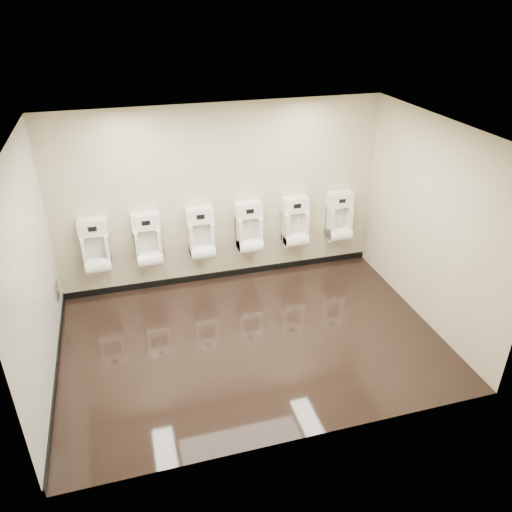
{
  "coord_description": "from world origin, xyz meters",
  "views": [
    {
      "loc": [
        -1.42,
        -5.19,
        4.2
      ],
      "look_at": [
        0.21,
        0.55,
        0.97
      ],
      "focal_mm": 35.0,
      "sensor_mm": 36.0,
      "label": 1
    }
  ],
  "objects": [
    {
      "name": "ground",
      "position": [
        0.0,
        0.0,
        0.0
      ],
      "size": [
        5.0,
        3.5,
        0.0
      ],
      "primitive_type": "cube",
      "color": "black",
      "rests_on": "ground"
    },
    {
      "name": "skirting_back",
      "position": [
        0.0,
        1.74,
        0.05
      ],
      "size": [
        5.0,
        0.02,
        0.1
      ],
      "primitive_type": "cube",
      "color": "black",
      "rests_on": "ground"
    },
    {
      "name": "tile_overlay_left",
      "position": [
        -2.5,
        0.0,
        1.4
      ],
      "size": [
        0.01,
        3.5,
        2.8
      ],
      "primitive_type": "cube",
      "color": "white",
      "rests_on": "ground"
    },
    {
      "name": "urinal_3",
      "position": [
        0.41,
        1.61,
        0.84
      ],
      "size": [
        0.43,
        0.32,
        0.8
      ],
      "color": "white",
      "rests_on": "back_wall"
    },
    {
      "name": "urinal_1",
      "position": [
        -1.16,
        1.61,
        0.84
      ],
      "size": [
        0.43,
        0.32,
        0.8
      ],
      "color": "white",
      "rests_on": "back_wall"
    },
    {
      "name": "urinal_0",
      "position": [
        -1.9,
        1.61,
        0.84
      ],
      "size": [
        0.43,
        0.32,
        0.8
      ],
      "color": "white",
      "rests_on": "back_wall"
    },
    {
      "name": "back_wall",
      "position": [
        0.0,
        1.75,
        1.4
      ],
      "size": [
        5.0,
        0.02,
        2.8
      ],
      "primitive_type": "cube",
      "color": "beige",
      "rests_on": "ground"
    },
    {
      "name": "urinal_4",
      "position": [
        1.17,
        1.61,
        0.84
      ],
      "size": [
        0.43,
        0.32,
        0.8
      ],
      "color": "white",
      "rests_on": "back_wall"
    },
    {
      "name": "left_wall",
      "position": [
        -2.5,
        0.0,
        1.4
      ],
      "size": [
        0.02,
        3.5,
        2.8
      ],
      "primitive_type": "cube",
      "color": "beige",
      "rests_on": "ground"
    },
    {
      "name": "right_wall",
      "position": [
        2.5,
        0.0,
        1.4
      ],
      "size": [
        0.02,
        3.5,
        2.8
      ],
      "primitive_type": "cube",
      "color": "beige",
      "rests_on": "ground"
    },
    {
      "name": "skirting_left",
      "position": [
        -2.49,
        0.0,
        0.05
      ],
      "size": [
        0.02,
        3.5,
        0.1
      ],
      "primitive_type": "cube",
      "color": "black",
      "rests_on": "ground"
    },
    {
      "name": "front_wall",
      "position": [
        0.0,
        -1.75,
        1.4
      ],
      "size": [
        5.0,
        0.02,
        2.8
      ],
      "primitive_type": "cube",
      "color": "beige",
      "rests_on": "ground"
    },
    {
      "name": "ceiling",
      "position": [
        0.0,
        0.0,
        2.8
      ],
      "size": [
        5.0,
        3.5,
        0.0
      ],
      "primitive_type": "cube",
      "color": "silver"
    },
    {
      "name": "urinal_2",
      "position": [
        -0.36,
        1.61,
        0.84
      ],
      "size": [
        0.43,
        0.32,
        0.8
      ],
      "color": "white",
      "rests_on": "back_wall"
    },
    {
      "name": "urinal_5",
      "position": [
        1.93,
        1.61,
        0.84
      ],
      "size": [
        0.43,
        0.32,
        0.8
      ],
      "color": "white",
      "rests_on": "back_wall"
    },
    {
      "name": "access_panel",
      "position": [
        -2.48,
        1.2,
        0.5
      ],
      "size": [
        0.04,
        0.25,
        0.25
      ],
      "color": "#9E9EA3",
      "rests_on": "left_wall"
    }
  ]
}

